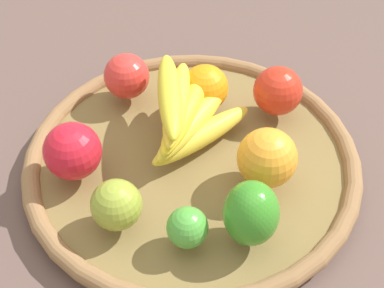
{
  "coord_description": "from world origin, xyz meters",
  "views": [
    {
      "loc": [
        0.02,
        -0.56,
        0.63
      ],
      "look_at": [
        0.0,
        0.0,
        0.06
      ],
      "focal_mm": 54.91,
      "sensor_mm": 36.0,
      "label": 1
    }
  ],
  "objects_px": {
    "orange_1": "(205,88)",
    "apple_3": "(116,205)",
    "apple_2": "(278,91)",
    "apple_1": "(127,76)",
    "orange_0": "(267,158)",
    "bell_pepper": "(251,213)",
    "lime_0": "(187,227)",
    "banana_bunch": "(186,114)",
    "apple_0": "(73,151)"
  },
  "relations": [
    {
      "from": "orange_1",
      "to": "apple_3",
      "type": "relative_size",
      "value": 1.08
    },
    {
      "from": "apple_2",
      "to": "apple_1",
      "type": "relative_size",
      "value": 1.05
    },
    {
      "from": "orange_0",
      "to": "bell_pepper",
      "type": "bearing_deg",
      "value": -104.42
    },
    {
      "from": "bell_pepper",
      "to": "apple_3",
      "type": "xyz_separation_m",
      "value": [
        -0.16,
        0.01,
        -0.01
      ]
    },
    {
      "from": "orange_0",
      "to": "bell_pepper",
      "type": "distance_m",
      "value": 0.1
    },
    {
      "from": "lime_0",
      "to": "orange_1",
      "type": "height_order",
      "value": "orange_1"
    },
    {
      "from": "orange_0",
      "to": "apple_3",
      "type": "height_order",
      "value": "orange_0"
    },
    {
      "from": "orange_0",
      "to": "apple_1",
      "type": "height_order",
      "value": "orange_0"
    },
    {
      "from": "banana_bunch",
      "to": "orange_0",
      "type": "height_order",
      "value": "banana_bunch"
    },
    {
      "from": "apple_2",
      "to": "apple_3",
      "type": "height_order",
      "value": "apple_2"
    },
    {
      "from": "apple_2",
      "to": "orange_1",
      "type": "distance_m",
      "value": 0.11
    },
    {
      "from": "orange_0",
      "to": "apple_1",
      "type": "distance_m",
      "value": 0.26
    },
    {
      "from": "lime_0",
      "to": "apple_3",
      "type": "height_order",
      "value": "apple_3"
    },
    {
      "from": "apple_0",
      "to": "bell_pepper",
      "type": "xyz_separation_m",
      "value": [
        0.23,
        -0.1,
        0.0
      ]
    },
    {
      "from": "lime_0",
      "to": "banana_bunch",
      "type": "bearing_deg",
      "value": 93.19
    },
    {
      "from": "banana_bunch",
      "to": "orange_0",
      "type": "relative_size",
      "value": 2.25
    },
    {
      "from": "apple_0",
      "to": "orange_1",
      "type": "relative_size",
      "value": 1.12
    },
    {
      "from": "orange_1",
      "to": "apple_3",
      "type": "xyz_separation_m",
      "value": [
        -0.1,
        -0.22,
        -0.0
      ]
    },
    {
      "from": "apple_3",
      "to": "apple_2",
      "type": "bearing_deg",
      "value": 45.95
    },
    {
      "from": "orange_1",
      "to": "apple_0",
      "type": "bearing_deg",
      "value": -140.62
    },
    {
      "from": "banana_bunch",
      "to": "apple_3",
      "type": "bearing_deg",
      "value": -116.89
    },
    {
      "from": "orange_0",
      "to": "apple_2",
      "type": "bearing_deg",
      "value": 80.55
    },
    {
      "from": "banana_bunch",
      "to": "apple_0",
      "type": "xyz_separation_m",
      "value": [
        -0.14,
        -0.07,
        -0.01
      ]
    },
    {
      "from": "lime_0",
      "to": "apple_2",
      "type": "distance_m",
      "value": 0.27
    },
    {
      "from": "apple_2",
      "to": "apple_0",
      "type": "height_order",
      "value": "apple_0"
    },
    {
      "from": "orange_0",
      "to": "apple_3",
      "type": "bearing_deg",
      "value": -157.25
    },
    {
      "from": "orange_0",
      "to": "apple_0",
      "type": "relative_size",
      "value": 1.02
    },
    {
      "from": "apple_0",
      "to": "apple_1",
      "type": "xyz_separation_m",
      "value": [
        0.05,
        0.16,
        -0.0
      ]
    },
    {
      "from": "banana_bunch",
      "to": "apple_3",
      "type": "relative_size",
      "value": 2.77
    },
    {
      "from": "orange_1",
      "to": "apple_1",
      "type": "height_order",
      "value": "same"
    },
    {
      "from": "apple_2",
      "to": "apple_3",
      "type": "xyz_separation_m",
      "value": [
        -0.21,
        -0.22,
        -0.0
      ]
    },
    {
      "from": "apple_2",
      "to": "bell_pepper",
      "type": "distance_m",
      "value": 0.23
    },
    {
      "from": "orange_1",
      "to": "apple_1",
      "type": "relative_size",
      "value": 1.0
    },
    {
      "from": "bell_pepper",
      "to": "apple_3",
      "type": "distance_m",
      "value": 0.16
    },
    {
      "from": "banana_bunch",
      "to": "apple_0",
      "type": "height_order",
      "value": "banana_bunch"
    },
    {
      "from": "apple_2",
      "to": "apple_3",
      "type": "bearing_deg",
      "value": -134.05
    },
    {
      "from": "apple_0",
      "to": "apple_1",
      "type": "distance_m",
      "value": 0.17
    },
    {
      "from": "orange_1",
      "to": "apple_1",
      "type": "xyz_separation_m",
      "value": [
        -0.12,
        0.02,
        -0.0
      ]
    },
    {
      "from": "bell_pepper",
      "to": "apple_1",
      "type": "height_order",
      "value": "bell_pepper"
    },
    {
      "from": "apple_2",
      "to": "lime_0",
      "type": "bearing_deg",
      "value": -116.75
    },
    {
      "from": "apple_0",
      "to": "apple_3",
      "type": "height_order",
      "value": "apple_0"
    },
    {
      "from": "apple_2",
      "to": "orange_0",
      "type": "height_order",
      "value": "orange_0"
    },
    {
      "from": "apple_0",
      "to": "banana_bunch",
      "type": "bearing_deg",
      "value": 26.18
    },
    {
      "from": "bell_pepper",
      "to": "apple_3",
      "type": "relative_size",
      "value": 1.32
    },
    {
      "from": "orange_0",
      "to": "orange_1",
      "type": "height_order",
      "value": "orange_0"
    },
    {
      "from": "apple_3",
      "to": "orange_1",
      "type": "bearing_deg",
      "value": 65.06
    },
    {
      "from": "lime_0",
      "to": "orange_0",
      "type": "relative_size",
      "value": 0.64
    },
    {
      "from": "orange_0",
      "to": "bell_pepper",
      "type": "relative_size",
      "value": 0.94
    },
    {
      "from": "banana_bunch",
      "to": "orange_0",
      "type": "distance_m",
      "value": 0.13
    },
    {
      "from": "banana_bunch",
      "to": "apple_1",
      "type": "height_order",
      "value": "banana_bunch"
    }
  ]
}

